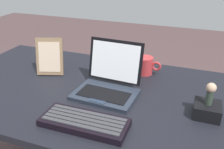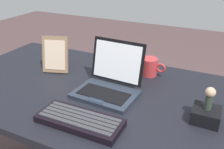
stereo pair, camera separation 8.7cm
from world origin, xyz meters
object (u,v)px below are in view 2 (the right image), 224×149
(figurine, at_px, (210,97))
(photo_frame, at_px, (55,55))
(laptop_front, at_px, (109,83))
(figurine_stand, at_px, (206,115))
(coffee_mug, at_px, (150,67))
(external_keyboard, at_px, (80,120))

(figurine, bearing_deg, photo_frame, 171.25)
(photo_frame, bearing_deg, laptop_front, -13.08)
(laptop_front, bearing_deg, figurine_stand, -5.03)
(figurine_stand, distance_m, figurine, 0.08)
(laptop_front, xyz_separation_m, coffee_mug, (0.11, 0.26, -0.00))
(figurine_stand, relative_size, coffee_mug, 0.78)
(figurine_stand, height_order, figurine, figurine)
(external_keyboard, xyz_separation_m, figurine, (0.42, 0.22, 0.09))
(laptop_front, bearing_deg, photo_frame, 166.92)
(laptop_front, height_order, external_keyboard, laptop_front)
(laptop_front, bearing_deg, external_keyboard, -88.91)
(figurine_stand, bearing_deg, external_keyboard, -152.33)
(photo_frame, xyz_separation_m, figurine_stand, (0.78, -0.12, -0.07))
(figurine, bearing_deg, figurine_stand, -90.00)
(external_keyboard, height_order, figurine_stand, figurine_stand)
(external_keyboard, distance_m, coffee_mug, 0.52)
(external_keyboard, height_order, photo_frame, photo_frame)
(laptop_front, distance_m, figurine, 0.43)
(figurine_stand, relative_size, figurine, 1.13)
(external_keyboard, bearing_deg, laptop_front, 91.09)
(external_keyboard, bearing_deg, figurine, 27.67)
(figurine, distance_m, coffee_mug, 0.43)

